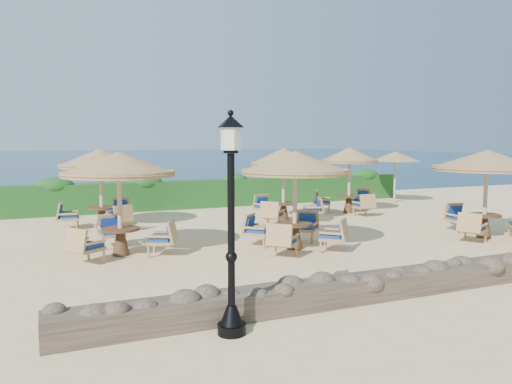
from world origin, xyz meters
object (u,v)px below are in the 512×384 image
lamp_post (231,234)px  cafe_set_4 (284,172)px  cafe_set_1 (295,181)px  cafe_set_2 (486,172)px  cafe_set_5 (349,169)px  cafe_set_0 (119,181)px  extra_parasol (395,157)px  cafe_set_3 (100,172)px

lamp_post → cafe_set_4: size_ratio=1.23×
cafe_set_1 → cafe_set_2: same height
cafe_set_5 → lamp_post: bearing=-131.1°
cafe_set_2 → cafe_set_5: same height
cafe_set_5 → cafe_set_0: bearing=-157.0°
lamp_post → cafe_set_0: lamp_post is taller
cafe_set_4 → cafe_set_5: 3.62m
cafe_set_4 → cafe_set_5: size_ratio=0.97×
cafe_set_1 → cafe_set_2: bearing=-7.8°
lamp_post → cafe_set_0: (-0.81, 6.00, 0.37)m
extra_parasol → cafe_set_0: 14.69m
cafe_set_0 → cafe_set_1: 4.58m
lamp_post → cafe_set_3: bearing=94.5°
extra_parasol → cafe_set_5: cafe_set_5 is taller
cafe_set_1 → cafe_set_4: bearing=67.7°
cafe_set_3 → cafe_set_4: size_ratio=1.03×
cafe_set_1 → cafe_set_3: (-4.46, 5.44, 0.03)m
lamp_post → cafe_set_0: size_ratio=1.16×
cafe_set_0 → cafe_set_3: 4.37m
cafe_set_2 → cafe_set_4: bearing=131.4°
cafe_set_4 → cafe_set_2: bearing=-48.6°
lamp_post → cafe_set_1: lamp_post is taller
lamp_post → cafe_set_1: bearing=53.5°
cafe_set_1 → cafe_set_5: bearing=45.0°
cafe_set_2 → cafe_set_3: size_ratio=1.14×
cafe_set_3 → cafe_set_5: bearing=-1.8°
cafe_set_1 → cafe_set_5: (5.14, 5.14, -0.09)m
extra_parasol → cafe_set_4: cafe_set_4 is taller
cafe_set_4 → cafe_set_3: bearing=167.6°
extra_parasol → cafe_set_5: bearing=-153.1°
lamp_post → extra_parasol: bearing=43.6°
cafe_set_3 → cafe_set_4: (6.13, -1.35, -0.09)m
extra_parasol → cafe_set_1: 11.42m
extra_parasol → cafe_set_1: cafe_set_1 is taller
cafe_set_0 → cafe_set_3: same height
lamp_post → cafe_set_1: 6.14m
extra_parasol → cafe_set_2: size_ratio=0.76×
lamp_post → cafe_set_2: lamp_post is taller
cafe_set_4 → cafe_set_5: (3.47, 1.04, -0.03)m
cafe_set_1 → cafe_set_4: (1.67, 4.09, -0.06)m
cafe_set_4 → cafe_set_1: bearing=-112.3°
cafe_set_3 → lamp_post: bearing=-85.5°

